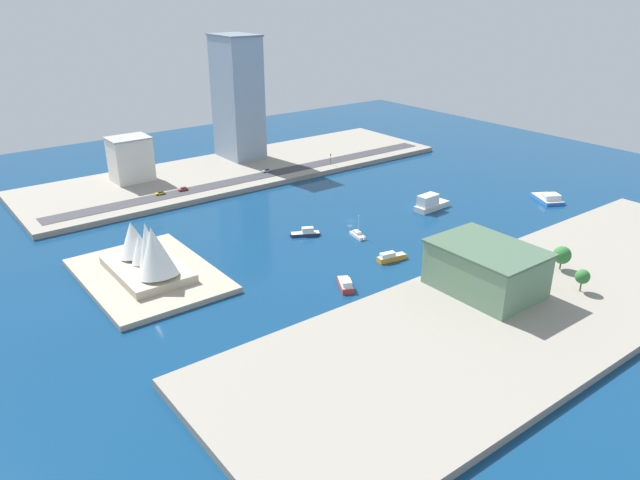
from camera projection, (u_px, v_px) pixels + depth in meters
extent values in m
plane|color=navy|center=(350.00, 221.00, 272.22)|extent=(440.00, 440.00, 0.00)
cube|color=gray|center=(537.00, 301.00, 200.55)|extent=(70.00, 240.00, 2.60)
cube|color=gray|center=(241.00, 169.00, 342.87)|extent=(70.00, 240.00, 2.60)
cube|color=#A89E89|center=(148.00, 275.00, 219.01)|extent=(60.98, 43.24, 2.00)
cube|color=#38383D|center=(261.00, 176.00, 326.54)|extent=(10.55, 228.00, 0.15)
cube|color=silver|center=(432.00, 206.00, 286.04)|extent=(7.71, 19.30, 2.59)
cone|color=silver|center=(445.00, 202.00, 292.18)|extent=(2.48, 2.48, 2.33)
cube|color=white|center=(428.00, 200.00, 282.56)|extent=(6.09, 10.57, 5.09)
cube|color=beige|center=(432.00, 204.00, 285.52)|extent=(7.40, 18.52, 0.10)
cube|color=#1E284C|center=(305.00, 234.00, 256.01)|extent=(8.94, 12.61, 1.22)
cone|color=#1E284C|center=(290.00, 235.00, 255.05)|extent=(1.49, 1.49, 1.10)
cube|color=white|center=(308.00, 230.00, 255.46)|extent=(4.40, 5.39, 2.37)
cube|color=beige|center=(305.00, 233.00, 255.75)|extent=(8.58, 12.10, 0.10)
cube|color=orange|center=(392.00, 258.00, 232.86)|extent=(5.27, 12.13, 1.95)
cone|color=orange|center=(406.00, 255.00, 235.50)|extent=(2.04, 2.04, 1.75)
cube|color=white|center=(388.00, 255.00, 231.32)|extent=(3.57, 6.25, 1.64)
cube|color=beige|center=(392.00, 256.00, 232.46)|extent=(5.06, 11.65, 0.10)
cube|color=red|center=(345.00, 285.00, 212.06)|extent=(11.39, 8.67, 1.97)
cone|color=red|center=(342.00, 277.00, 217.45)|extent=(2.40, 2.40, 1.77)
cube|color=white|center=(346.00, 283.00, 209.62)|extent=(5.63, 5.04, 1.83)
cube|color=beige|center=(345.00, 282.00, 211.66)|extent=(10.93, 8.32, 0.10)
cube|color=white|center=(358.00, 236.00, 254.46)|extent=(9.31, 4.51, 1.28)
cone|color=white|center=(364.00, 239.00, 250.53)|extent=(1.33, 1.33, 1.15)
cube|color=white|center=(357.00, 232.00, 254.57)|extent=(3.95, 2.79, 1.17)
cube|color=beige|center=(358.00, 234.00, 254.19)|extent=(8.94, 4.33, 0.10)
cylinder|color=silver|center=(359.00, 225.00, 252.14)|extent=(0.24, 0.24, 8.68)
cube|color=blue|center=(547.00, 199.00, 297.22)|extent=(19.19, 16.19, 1.55)
cone|color=blue|center=(539.00, 193.00, 305.17)|extent=(1.89, 1.89, 1.40)
cube|color=white|center=(551.00, 197.00, 294.13)|extent=(9.08, 9.79, 2.60)
cube|color=beige|center=(548.00, 197.00, 296.89)|extent=(18.42, 15.54, 0.10)
cube|color=#8C9EB2|center=(238.00, 98.00, 350.17)|extent=(27.95, 20.10, 69.27)
cube|color=slate|center=(234.00, 35.00, 336.42)|extent=(29.07, 20.90, 0.80)
cube|color=silver|center=(131.00, 160.00, 315.37)|extent=(15.98, 19.79, 22.29)
cube|color=#9D9992|center=(128.00, 138.00, 310.83)|extent=(16.62, 20.58, 0.80)
cube|color=slate|center=(486.00, 269.00, 202.39)|extent=(34.39, 25.31, 15.26)
cube|color=#47624A|center=(488.00, 248.00, 199.24)|extent=(35.76, 26.32, 0.80)
cylinder|color=black|center=(157.00, 195.00, 295.89)|extent=(0.27, 0.65, 0.64)
cylinder|color=black|center=(156.00, 194.00, 297.03)|extent=(0.27, 0.65, 0.64)
cylinder|color=black|center=(164.00, 194.00, 297.73)|extent=(0.27, 0.65, 0.64)
cylinder|color=black|center=(163.00, 193.00, 298.87)|extent=(0.27, 0.65, 0.64)
cube|color=yellow|center=(160.00, 193.00, 297.26)|extent=(1.90, 5.03, 0.79)
cube|color=#262D38|center=(161.00, 192.00, 297.15)|extent=(1.61, 2.84, 0.46)
cylinder|color=black|center=(264.00, 172.00, 331.19)|extent=(0.27, 0.65, 0.64)
cylinder|color=black|center=(263.00, 172.00, 332.39)|extent=(0.27, 0.65, 0.64)
cylinder|color=black|center=(270.00, 171.00, 333.09)|extent=(0.27, 0.65, 0.64)
cylinder|color=black|center=(268.00, 171.00, 334.30)|extent=(0.27, 0.65, 0.64)
cube|color=#B7B7BC|center=(266.00, 171.00, 332.63)|extent=(1.94, 5.10, 0.76)
cube|color=#262D38|center=(267.00, 170.00, 332.51)|extent=(1.67, 2.87, 0.54)
cylinder|color=black|center=(181.00, 191.00, 301.37)|extent=(0.26, 0.64, 0.64)
cylinder|color=black|center=(179.00, 190.00, 302.64)|extent=(0.26, 0.64, 0.64)
cylinder|color=black|center=(187.00, 190.00, 303.29)|extent=(0.26, 0.64, 0.64)
cylinder|color=black|center=(185.00, 189.00, 304.55)|extent=(0.26, 0.64, 0.64)
cube|color=red|center=(183.00, 189.00, 302.84)|extent=(2.00, 4.86, 0.82)
cube|color=#262D38|center=(183.00, 188.00, 302.70)|extent=(1.74, 2.73, 0.60)
cylinder|color=black|center=(331.00, 160.00, 345.14)|extent=(0.18, 0.18, 5.50)
cube|color=black|center=(331.00, 155.00, 343.86)|extent=(0.36, 0.36, 1.00)
sphere|color=red|center=(331.00, 154.00, 343.72)|extent=(0.24, 0.24, 0.24)
sphere|color=yellow|center=(331.00, 155.00, 343.86)|extent=(0.24, 0.24, 0.24)
sphere|color=green|center=(331.00, 155.00, 344.00)|extent=(0.24, 0.24, 0.24)
cube|color=#BCAD93|center=(148.00, 269.00, 218.02)|extent=(36.12, 22.59, 3.00)
cone|color=white|center=(155.00, 252.00, 207.08)|extent=(16.81, 13.82, 19.61)
cone|color=white|center=(149.00, 247.00, 210.94)|extent=(12.78, 9.82, 18.92)
cone|color=white|center=(141.00, 248.00, 218.03)|extent=(10.03, 8.57, 12.02)
cone|color=white|center=(133.00, 239.00, 222.87)|extent=(14.77, 12.38, 15.25)
cylinder|color=brown|center=(560.00, 265.00, 219.47)|extent=(0.50, 0.50, 3.08)
sphere|color=#2D7233|center=(562.00, 255.00, 217.85)|extent=(6.47, 6.47, 6.47)
cylinder|color=brown|center=(581.00, 286.00, 203.75)|extent=(0.50, 0.50, 3.50)
sphere|color=#2D7233|center=(583.00, 277.00, 202.29)|extent=(4.94, 4.94, 4.94)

